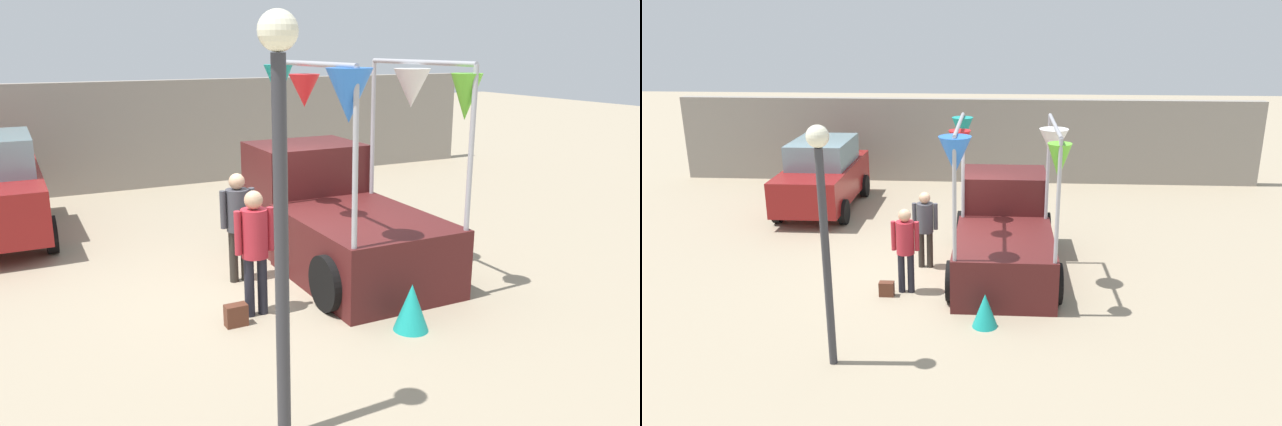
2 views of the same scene
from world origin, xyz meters
The scene contains 8 objects.
ground_plane centered at (0.00, 0.00, 0.00)m, with size 60.00×60.00×0.00m, color gray.
vendor_truck centered at (1.16, 0.57, 0.88)m, with size 2.48×4.17×3.21m.
person_customer centered at (-0.69, -0.85, 1.00)m, with size 0.53×0.34×1.66m.
person_vendor centered at (-0.47, 0.41, 0.98)m, with size 0.53×0.34×1.63m.
handbag centered at (-1.04, -1.05, 0.14)m, with size 0.28×0.16×0.28m, color #592D1E.
street_lamp centered at (-1.44, -3.46, 2.42)m, with size 0.32×0.32×3.67m.
brick_boundary_wall centered at (0.00, 7.57, 1.30)m, with size 18.00×0.36×2.60m, color gray.
folded_kite_bundle_teal centered at (0.84, -2.14, 0.30)m, with size 0.44×0.44×0.60m, color teal.
Camera 1 is at (-3.36, -7.95, 3.40)m, focal length 35.00 mm.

